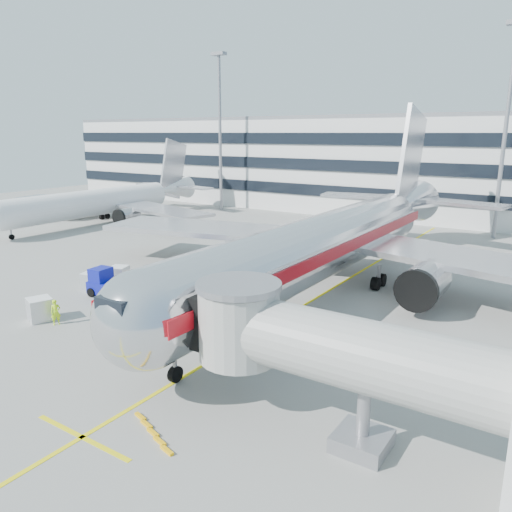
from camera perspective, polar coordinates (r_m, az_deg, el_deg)
The scene contains 15 objects.
ground at distance 33.52m, azimuth 0.17°, elevation -8.79°, with size 180.00×180.00×0.00m, color gray.
lead_in_line at distance 41.72m, azimuth 7.75°, elevation -4.27°, with size 0.25×70.00×0.01m, color yellow.
stop_bar at distance 24.41m, azimuth -19.26°, elevation -18.96°, with size 6.00×0.25×0.01m, color yellow.
main_jet at distance 42.14m, azimuth 8.96°, elevation 1.83°, with size 50.95×48.70×16.06m.
jet_bridge at distance 20.60m, azimuth 16.96°, elevation -12.87°, with size 17.80×4.50×7.00m.
terminal at distance 85.66m, azimuth 22.28°, elevation 9.48°, with size 150.00×24.25×15.60m.
light_mast_west at distance 85.48m, azimuth -4.15°, elevation 15.20°, with size 2.40×1.20×25.45m.
light_mast_centre at distance 68.47m, azimuth 26.78°, elevation 14.12°, with size 2.40×1.20×25.45m.
second_jet at distance 76.91m, azimuth -16.89°, elevation 6.04°, with size 38.21×36.52×12.04m.
belt_loader at distance 38.48m, azimuth -1.54°, elevation -4.62°, with size 5.32×2.81×2.48m.
baggage_tug at distance 42.40m, azimuth -16.82°, elevation -3.06°, with size 3.17×2.19×2.27m.
cargo_container_left at distance 45.67m, azimuth -15.36°, elevation -2.06°, with size 1.79×1.79×1.51m.
cargo_container_right at distance 44.35m, azimuth -18.17°, elevation -2.73°, with size 1.74×1.74×1.52m.
cargo_container_front at distance 38.56m, azimuth -23.46°, elevation -5.60°, with size 1.96×1.96×1.63m.
ramp_worker at distance 37.26m, azimuth -21.92°, elevation -5.99°, with size 0.65×0.43×1.79m, color #BFF81A.
Camera 1 is at (16.95, -25.86, 12.95)m, focal length 35.00 mm.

